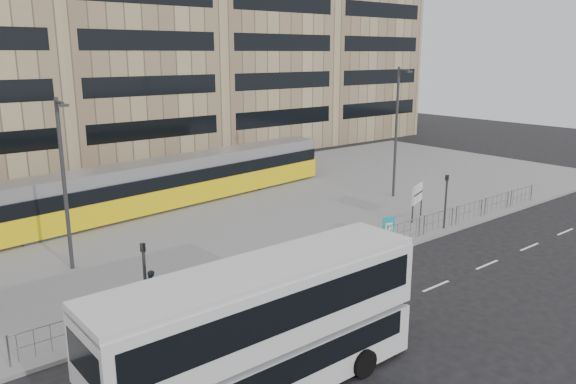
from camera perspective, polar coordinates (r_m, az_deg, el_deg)
ground at (r=26.41m, az=5.11°, el=-7.94°), size 120.00×120.00×0.00m
plaza at (r=35.46m, az=-8.58°, el=-2.17°), size 64.00×24.00×0.15m
kerb at (r=26.42m, az=5.04°, el=-7.76°), size 64.00×0.25×0.17m
building_row at (r=55.07m, az=-20.17°, el=16.35°), size 70.40×18.40×31.20m
pedestrian_barrier at (r=27.75m, az=7.39°, el=-4.74°), size 32.07×0.07×1.10m
road_markings at (r=24.70m, az=13.41°, el=-9.87°), size 62.00×0.12×0.01m
double_decker_bus at (r=16.50m, az=-2.48°, el=-13.52°), size 10.22×2.66×4.09m
tram at (r=36.97m, az=-12.02°, el=0.94°), size 26.28×5.69×3.08m
station_sign at (r=34.14m, az=13.04°, el=-0.31°), size 1.76×0.72×2.13m
ad_panel at (r=30.00m, az=10.19°, el=-3.54°), size 0.70×0.25×1.33m
pedestrian at (r=22.64m, az=-13.61°, el=-9.57°), size 0.45×0.62×1.57m
traffic_light_west at (r=21.05m, az=-14.36°, el=-7.95°), size 0.18×0.21×3.10m
traffic_light_east at (r=32.60m, az=15.77°, el=-0.24°), size 0.17×0.21×3.10m
lamp_post_west at (r=26.76m, az=-21.80°, el=1.33°), size 0.45×1.04×7.83m
lamp_post_east at (r=38.75m, az=11.00°, el=6.43°), size 0.45×1.04×8.79m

